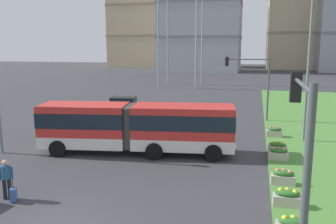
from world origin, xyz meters
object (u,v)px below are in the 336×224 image
traffic_light_near_right (300,161)px  flower_planter_4 (277,147)px  flower_planter_2 (283,177)px  articulated_bus (137,127)px  apartment_tower_west (146,8)px  traffic_light_far_right (253,77)px  flower_planter_5 (274,132)px  flower_planter_3 (279,154)px  pedestrian_crossing (6,177)px  rolling_suitcase (13,195)px  flower_planter_1 (287,198)px  car_white_van (125,105)px  streetlight_median (309,62)px

traffic_light_near_right → flower_planter_4: bearing=88.4°
flower_planter_2 → articulated_bus: bearing=158.2°
apartment_tower_west → traffic_light_far_right: bearing=-66.8°
flower_planter_4 → flower_planter_5: same height
flower_planter_3 → flower_planter_2: bearing=-90.0°
flower_planter_5 → traffic_light_far_right: 6.95m
pedestrian_crossing → rolling_suitcase: bearing=-24.0°
rolling_suitcase → flower_planter_4: 14.85m
flower_planter_1 → flower_planter_3: bearing=90.0°
car_white_van → flower_planter_1: 23.18m
streetlight_median → apartment_tower_west: size_ratio=0.26×
pedestrian_crossing → flower_planter_2: bearing=20.8°
traffic_light_near_right → apartment_tower_west: bearing=109.1°
apartment_tower_west → flower_planter_4: bearing=-68.1°
rolling_suitcase → car_white_van: bearing=97.9°
streetlight_median → pedestrian_crossing: bearing=-135.8°
car_white_van → pedestrian_crossing: pedestrian_crossing is taller
flower_planter_3 → traffic_light_near_right: size_ratio=0.19×
car_white_van → flower_planter_2: 21.32m
flower_planter_4 → traffic_light_far_right: bearing=100.0°
pedestrian_crossing → streetlight_median: 19.36m
rolling_suitcase → flower_planter_1: 11.39m
flower_planter_2 → traffic_light_far_right: traffic_light_far_right is taller
flower_planter_1 → flower_planter_4: bearing=90.0°
pedestrian_crossing → rolling_suitcase: 0.85m
articulated_bus → rolling_suitcase: 8.55m
rolling_suitcase → streetlight_median: streetlight_median is taller
articulated_bus → streetlight_median: (10.29, 5.36, 3.80)m
flower_planter_3 → flower_planter_4: (0.00, 1.33, 0.00)m
articulated_bus → rolling_suitcase: bearing=-109.2°
pedestrian_crossing → flower_planter_5: 18.02m
rolling_suitcase → flower_planter_4: rolling_suitcase is taller
traffic_light_far_right → streetlight_median: 7.54m
car_white_van → flower_planter_1: (14.03, -18.45, -0.33)m
articulated_bus → rolling_suitcase: (-2.78, -7.97, -1.34)m
pedestrian_crossing → flower_planter_1: pedestrian_crossing is taller
articulated_bus → pedestrian_crossing: articulated_bus is taller
flower_planter_3 → car_white_van: bearing=139.0°
apartment_tower_west → car_white_van: bearing=-74.0°
pedestrian_crossing → flower_planter_4: pedestrian_crossing is taller
flower_planter_5 → streetlight_median: size_ratio=0.11×
flower_planter_4 → traffic_light_far_right: size_ratio=0.20×
rolling_suitcase → flower_planter_5: 17.88m
car_white_van → traffic_light_far_right: (12.28, -0.93, 3.13)m
car_white_van → traffic_light_near_right: traffic_light_near_right is taller
flower_planter_1 → flower_planter_3: 6.26m
flower_planter_1 → traffic_light_far_right: size_ratio=0.20×
rolling_suitcase → traffic_light_near_right: (10.77, -4.17, 3.67)m
traffic_light_far_right → streetlight_median: bearing=-60.4°
pedestrian_crossing → apartment_tower_west: size_ratio=0.05×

